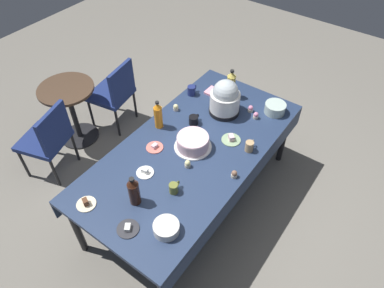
{
  "coord_description": "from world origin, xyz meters",
  "views": [
    {
      "loc": [
        -1.73,
        -1.25,
        2.97
      ],
      "look_at": [
        0.0,
        0.0,
        0.8
      ],
      "focal_mm": 33.01,
      "sensor_mm": 36.0,
      "label": 1
    }
  ],
  "objects_px": {
    "ceramic_snack_bowl": "(166,228)",
    "coffee_mug_navy": "(192,90)",
    "dessert_plate_cream": "(86,203)",
    "maroon_chair_left": "(48,137)",
    "cupcake_vanilla": "(227,83)",
    "coffee_mug_olive": "(174,188)",
    "potluck_table": "(192,153)",
    "round_cafe_table": "(70,104)",
    "coffee_mug_black": "(194,120)",
    "slow_cooker": "(225,98)",
    "maroon_chair_right": "(115,91)",
    "cupcake_lemon": "(251,109)",
    "coffee_mug_tan": "(250,146)",
    "soda_bottle_ginger_ale": "(231,84)",
    "frosted_layer_cake": "(193,142)",
    "cupcake_berry": "(256,115)",
    "cupcake_cocoa": "(188,164)",
    "dessert_plate_charcoal": "(128,228)",
    "dessert_plate_white": "(145,172)",
    "soda_bottle_orange_juice": "(158,115)",
    "cupcake_rose": "(176,108)",
    "dessert_plate_coral": "(155,147)",
    "glass_salad_bowl": "(275,108)",
    "soda_bottle_cola": "(134,191)",
    "dessert_plate_sage": "(231,139)"
  },
  "relations": [
    {
      "from": "dessert_plate_white",
      "to": "cupcake_vanilla",
      "type": "bearing_deg",
      "value": 4.1
    },
    {
      "from": "dessert_plate_cream",
      "to": "maroon_chair_right",
      "type": "distance_m",
      "value": 1.77
    },
    {
      "from": "cupcake_vanilla",
      "to": "coffee_mug_olive",
      "type": "distance_m",
      "value": 1.48
    },
    {
      "from": "slow_cooker",
      "to": "cupcake_cocoa",
      "type": "xyz_separation_m",
      "value": [
        -0.77,
        -0.13,
        -0.13
      ]
    },
    {
      "from": "coffee_mug_navy",
      "to": "cupcake_berry",
      "type": "bearing_deg",
      "value": -85.38
    },
    {
      "from": "dessert_plate_charcoal",
      "to": "soda_bottle_ginger_ale",
      "type": "relative_size",
      "value": 0.53
    },
    {
      "from": "cupcake_berry",
      "to": "round_cafe_table",
      "type": "relative_size",
      "value": 0.09
    },
    {
      "from": "glass_salad_bowl",
      "to": "dessert_plate_white",
      "type": "bearing_deg",
      "value": 158.87
    },
    {
      "from": "ceramic_snack_bowl",
      "to": "coffee_mug_navy",
      "type": "relative_size",
      "value": 1.53
    },
    {
      "from": "soda_bottle_cola",
      "to": "coffee_mug_tan",
      "type": "xyz_separation_m",
      "value": [
        0.98,
        -0.43,
        -0.08
      ]
    },
    {
      "from": "cupcake_lemon",
      "to": "cupcake_vanilla",
      "type": "bearing_deg",
      "value": 61.35
    },
    {
      "from": "cupcake_berry",
      "to": "coffee_mug_navy",
      "type": "distance_m",
      "value": 0.71
    },
    {
      "from": "dessert_plate_cream",
      "to": "coffee_mug_olive",
      "type": "bearing_deg",
      "value": -43.55
    },
    {
      "from": "cupcake_lemon",
      "to": "coffee_mug_tan",
      "type": "distance_m",
      "value": 0.52
    },
    {
      "from": "potluck_table",
      "to": "ceramic_snack_bowl",
      "type": "xyz_separation_m",
      "value": [
        -0.77,
        -0.33,
        0.1
      ]
    },
    {
      "from": "frosted_layer_cake",
      "to": "cupcake_berry",
      "type": "distance_m",
      "value": 0.71
    },
    {
      "from": "ceramic_snack_bowl",
      "to": "dessert_plate_cream",
      "type": "height_order",
      "value": "ceramic_snack_bowl"
    },
    {
      "from": "dessert_plate_charcoal",
      "to": "cupcake_lemon",
      "type": "height_order",
      "value": "cupcake_lemon"
    },
    {
      "from": "cupcake_berry",
      "to": "coffee_mug_tan",
      "type": "bearing_deg",
      "value": -158.73
    },
    {
      "from": "slow_cooker",
      "to": "soda_bottle_ginger_ale",
      "type": "distance_m",
      "value": 0.26
    },
    {
      "from": "coffee_mug_black",
      "to": "dessert_plate_cream",
      "type": "bearing_deg",
      "value": 174.15
    },
    {
      "from": "dessert_plate_charcoal",
      "to": "soda_bottle_orange_juice",
      "type": "xyz_separation_m",
      "value": [
        0.97,
        0.51,
        0.12
      ]
    },
    {
      "from": "cupcake_rose",
      "to": "maroon_chair_left",
      "type": "bearing_deg",
      "value": 131.11
    },
    {
      "from": "cupcake_cocoa",
      "to": "soda_bottle_ginger_ale",
      "type": "bearing_deg",
      "value": 11.85
    },
    {
      "from": "maroon_chair_right",
      "to": "cupcake_rose",
      "type": "bearing_deg",
      "value": -95.23
    },
    {
      "from": "dessert_plate_white",
      "to": "soda_bottle_cola",
      "type": "height_order",
      "value": "soda_bottle_cola"
    },
    {
      "from": "maroon_chair_right",
      "to": "dessert_plate_charcoal",
      "type": "bearing_deg",
      "value": -131.52
    },
    {
      "from": "slow_cooker",
      "to": "maroon_chair_left",
      "type": "distance_m",
      "value": 1.81
    },
    {
      "from": "dessert_plate_sage",
      "to": "coffee_mug_tan",
      "type": "height_order",
      "value": "coffee_mug_tan"
    },
    {
      "from": "potluck_table",
      "to": "slow_cooker",
      "type": "relative_size",
      "value": 6.16
    },
    {
      "from": "frosted_layer_cake",
      "to": "soda_bottle_ginger_ale",
      "type": "distance_m",
      "value": 0.82
    },
    {
      "from": "dessert_plate_cream",
      "to": "coffee_mug_olive",
      "type": "xyz_separation_m",
      "value": [
        0.49,
        -0.46,
        0.03
      ]
    },
    {
      "from": "soda_bottle_orange_juice",
      "to": "dessert_plate_charcoal",
      "type": "bearing_deg",
      "value": -152.05
    },
    {
      "from": "cupcake_cocoa",
      "to": "cupcake_berry",
      "type": "height_order",
      "value": "same"
    },
    {
      "from": "coffee_mug_black",
      "to": "round_cafe_table",
      "type": "xyz_separation_m",
      "value": [
        -0.32,
        1.45,
        -0.29
      ]
    },
    {
      "from": "dessert_plate_charcoal",
      "to": "soda_bottle_ginger_ale",
      "type": "distance_m",
      "value": 1.76
    },
    {
      "from": "ceramic_snack_bowl",
      "to": "maroon_chair_left",
      "type": "relative_size",
      "value": 0.22
    },
    {
      "from": "dessert_plate_cream",
      "to": "cupcake_rose",
      "type": "xyz_separation_m",
      "value": [
        1.27,
        0.13,
        0.02
      ]
    },
    {
      "from": "potluck_table",
      "to": "soda_bottle_ginger_ale",
      "type": "xyz_separation_m",
      "value": [
        0.82,
        0.12,
        0.21
      ]
    },
    {
      "from": "cupcake_vanilla",
      "to": "coffee_mug_olive",
      "type": "bearing_deg",
      "value": -164.01
    },
    {
      "from": "coffee_mug_navy",
      "to": "coffee_mug_black",
      "type": "distance_m",
      "value": 0.44
    },
    {
      "from": "potluck_table",
      "to": "round_cafe_table",
      "type": "xyz_separation_m",
      "value": [
        -0.05,
        1.63,
        -0.19
      ]
    },
    {
      "from": "slow_cooker",
      "to": "maroon_chair_right",
      "type": "distance_m",
      "value": 1.44
    },
    {
      "from": "dessert_plate_cream",
      "to": "cupcake_cocoa",
      "type": "height_order",
      "value": "cupcake_cocoa"
    },
    {
      "from": "dessert_plate_coral",
      "to": "slow_cooker",
      "type": "bearing_deg",
      "value": -16.89
    },
    {
      "from": "cupcake_berry",
      "to": "coffee_mug_black",
      "type": "distance_m",
      "value": 0.59
    },
    {
      "from": "dessert_plate_cream",
      "to": "maroon_chair_left",
      "type": "xyz_separation_m",
      "value": [
        0.42,
        1.1,
        -0.27
      ]
    },
    {
      "from": "maroon_chair_left",
      "to": "cupcake_cocoa",
      "type": "bearing_deg",
      "value": -77.42
    },
    {
      "from": "potluck_table",
      "to": "dessert_plate_coral",
      "type": "height_order",
      "value": "dessert_plate_coral"
    },
    {
      "from": "cupcake_berry",
      "to": "cupcake_vanilla",
      "type": "bearing_deg",
      "value": 60.57
    }
  ]
}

